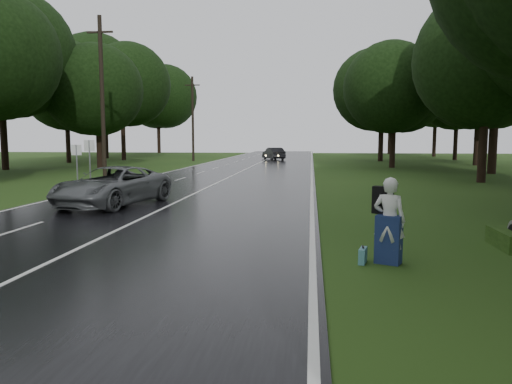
# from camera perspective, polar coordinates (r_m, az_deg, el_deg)

# --- Properties ---
(ground) EXTENTS (160.00, 160.00, 0.00)m
(ground) POSITION_cam_1_polar(r_m,az_deg,el_deg) (12.96, -19.99, -6.32)
(ground) COLOR #274414
(ground) RESTS_ON ground
(road) EXTENTS (12.00, 140.00, 0.04)m
(road) POSITION_cam_1_polar(r_m,az_deg,el_deg) (31.93, -3.79, 1.48)
(road) COLOR black
(road) RESTS_ON ground
(lane_center) EXTENTS (0.12, 140.00, 0.01)m
(lane_center) POSITION_cam_1_polar(r_m,az_deg,el_deg) (31.93, -3.79, 1.52)
(lane_center) COLOR silver
(lane_center) RESTS_ON road
(grey_car) EXTENTS (3.78, 6.13, 1.58)m
(grey_car) POSITION_cam_1_polar(r_m,az_deg,el_deg) (20.37, -16.74, 0.69)
(grey_car) COLOR #525658
(grey_car) RESTS_ON road
(far_car) EXTENTS (3.38, 4.96, 1.55)m
(far_car) POSITION_cam_1_polar(r_m,az_deg,el_deg) (61.05, 2.10, 4.60)
(far_car) COLOR black
(far_car) RESTS_ON road
(hitchhiker) EXTENTS (0.83, 0.81, 1.93)m
(hitchhiker) POSITION_cam_1_polar(r_m,az_deg,el_deg) (10.99, 15.55, -3.65)
(hitchhiker) COLOR silver
(hitchhiker) RESTS_ON ground
(suitcase) EXTENTS (0.25, 0.50, 0.34)m
(suitcase) POSITION_cam_1_polar(r_m,az_deg,el_deg) (11.01, 12.63, -7.41)
(suitcase) COLOR teal
(suitcase) RESTS_ON ground
(utility_pole_mid) EXTENTS (1.80, 0.28, 10.97)m
(utility_pole_mid) POSITION_cam_1_polar(r_m,az_deg,el_deg) (34.84, -17.57, 1.57)
(utility_pole_mid) COLOR black
(utility_pole_mid) RESTS_ON ground
(utility_pole_far) EXTENTS (1.80, 0.28, 10.10)m
(utility_pole_far) POSITION_cam_1_polar(r_m,az_deg,el_deg) (58.68, -7.48, 3.68)
(utility_pole_far) COLOR black
(utility_pole_far) RESTS_ON ground
(road_sign_a) EXTENTS (0.58, 0.10, 2.42)m
(road_sign_a) POSITION_cam_1_polar(r_m,az_deg,el_deg) (28.47, -20.48, 0.44)
(road_sign_a) COLOR white
(road_sign_a) RESTS_ON ground
(road_sign_b) EXTENTS (0.64, 0.10, 2.66)m
(road_sign_b) POSITION_cam_1_polar(r_m,az_deg,el_deg) (29.87, -19.12, 0.75)
(road_sign_b) COLOR white
(road_sign_b) RESTS_ON ground
(tree_left_e) EXTENTS (7.76, 7.76, 12.13)m
(tree_left_e) POSITION_cam_1_polar(r_m,az_deg,el_deg) (47.41, -18.09, 2.77)
(tree_left_e) COLOR black
(tree_left_e) RESTS_ON ground
(tree_left_f) EXTENTS (10.66, 10.66, 16.66)m
(tree_left_f) POSITION_cam_1_polar(r_m,az_deg,el_deg) (63.11, -15.49, 3.69)
(tree_left_f) COLOR black
(tree_left_f) RESTS_ON ground
(tree_right_d) EXTENTS (8.47, 8.47, 13.24)m
(tree_right_d) POSITION_cam_1_polar(r_m,az_deg,el_deg) (33.30, 25.25, 1.05)
(tree_right_d) COLOR black
(tree_right_d) RESTS_ON ground
(tree_right_e) EXTENTS (8.16, 8.16, 12.76)m
(tree_right_e) POSITION_cam_1_polar(r_m,az_deg,el_deg) (47.01, 15.91, 2.81)
(tree_right_e) COLOR black
(tree_right_e) RESTS_ON ground
(tree_right_f) EXTENTS (9.28, 9.28, 14.50)m
(tree_right_f) POSITION_cam_1_polar(r_m,az_deg,el_deg) (59.91, 14.61, 3.58)
(tree_right_f) COLOR black
(tree_right_f) RESTS_ON ground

